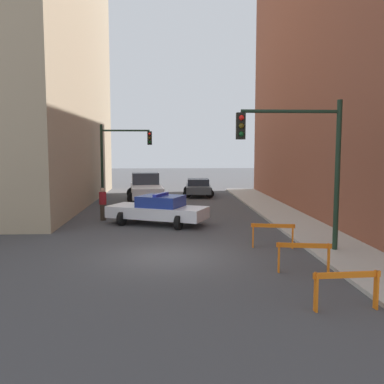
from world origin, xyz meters
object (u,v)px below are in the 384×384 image
Objects in this scene: traffic_light_near at (305,152)px; barrier_mid at (304,253)px; white_truck at (146,188)px; pedestrian_crossing at (103,203)px; parked_car_near at (198,187)px; traffic_light_far at (118,152)px; barrier_front at (347,284)px; police_car at (158,210)px; barrier_back at (273,231)px.

traffic_light_near reaches higher than barrier_mid.
pedestrian_crossing is at bearing -108.71° from white_truck.
traffic_light_near is 3.13× the size of pedestrian_crossing.
parked_car_near is 11.98m from pedestrian_crossing.
barrier_front is (7.38, -19.72, -2.78)m from traffic_light_far.
pedestrian_crossing is (-1.78, -7.83, -0.04)m from white_truck.
barrier_front is (4.54, -11.11, -0.11)m from police_car.
white_truck reaches higher than barrier_back.
white_truck reaches higher than parked_car_near.
traffic_light_far is 21.24m from barrier_front.
pedestrian_crossing is 9.59m from barrier_back.
parked_car_near is at bearing 10.91° from police_car.
pedestrian_crossing is 1.05× the size of barrier_back.
traffic_light_near is 3.81m from barrier_mid.
barrier_back is (4.34, -5.02, -0.11)m from police_car.
traffic_light_far is at bearing 33.49° from pedestrian_crossing.
traffic_light_near is at bearing 73.20° from barrier_mid.
traffic_light_far is 18.55m from barrier_mid.
pedestrian_crossing is at bearing 127.42° from barrier_mid.
barrier_front and barrier_mid have the same top height.
traffic_light_near is at bearing -79.36° from parked_car_near.
pedestrian_crossing is (-5.59, -10.59, 0.19)m from parked_car_near.
traffic_light_far is at bearing 119.04° from traffic_light_near.
white_truck is 15.19m from barrier_back.
traffic_light_near reaches higher than pedestrian_crossing.
barrier_back is at bearing -75.14° from white_truck.
parked_car_near is (2.76, 11.94, -0.05)m from police_car.
white_truck is at bearing 107.66° from barrier_mid.
police_car is at bearing 118.63° from barrier_mid.
police_car is at bearing -100.13° from parked_car_near.
white_truck is 1.27× the size of parked_car_near.
barrier_front is (1.78, -23.05, -0.06)m from parked_car_near.
barrier_mid is 1.00× the size of barrier_back.
white_truck is 8.03m from pedestrian_crossing.
police_car is 12.00m from barrier_front.
police_car is 0.90× the size of white_truck.
traffic_light_near reaches higher than police_car.
barrier_back is at bearing -81.81° from parked_car_near.
police_car is at bearing 131.53° from traffic_light_near.
barrier_front and barrier_back have the same top height.
traffic_light_far is 3.12m from white_truck.
traffic_light_far reaches higher than parked_car_near.
barrier_back is (1.58, -16.96, -0.06)m from parked_car_near.
police_car is 3.15× the size of barrier_front.
police_car is 3.18× the size of barrier_mid.
barrier_mid is at bearing 91.20° from barrier_front.
traffic_light_near is 3.28× the size of barrier_mid.
pedestrian_crossing is at bearing 138.38° from barrier_back.
barrier_mid is at bearing -82.25° from parked_car_near.
pedestrian_crossing is 12.03m from barrier_mid.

